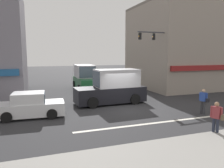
# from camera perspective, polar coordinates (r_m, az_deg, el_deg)

# --- Properties ---
(ground_plane) EXTENTS (120.00, 120.00, 0.00)m
(ground_plane) POSITION_cam_1_polar(r_m,az_deg,el_deg) (15.94, 3.90, -6.57)
(ground_plane) COLOR #2B2B2D
(lane_marking_stripe) EXTENTS (9.00, 0.24, 0.01)m
(lane_marking_stripe) POSITION_cam_1_polar(r_m,az_deg,el_deg) (12.92, 10.14, -10.11)
(lane_marking_stripe) COLOR silver
(lane_marking_stripe) RESTS_ON ground
(sidewalk_curb) EXTENTS (40.00, 5.00, 0.16)m
(sidewalk_curb) POSITION_cam_1_polar(r_m,az_deg,el_deg) (9.21, 26.46, -17.94)
(sidewalk_curb) COLOR gray
(sidewalk_curb) RESTS_ON ground
(building_right_corner) EXTENTS (13.20, 10.33, 9.72)m
(building_right_corner) POSITION_cam_1_polar(r_m,az_deg,el_deg) (28.98, 19.82, 9.16)
(building_right_corner) COLOR gray
(building_right_corner) RESTS_ON ground
(utility_pole_near_left) EXTENTS (1.40, 0.22, 7.46)m
(utility_pole_near_left) POSITION_cam_1_polar(r_m,az_deg,el_deg) (18.21, -26.12, 6.78)
(utility_pole_near_left) COLOR brown
(utility_pole_near_left) RESTS_ON ground
(utility_pole_far_right) EXTENTS (1.40, 0.22, 8.73)m
(utility_pole_far_right) POSITION_cam_1_polar(r_m,az_deg,el_deg) (25.31, 13.56, 8.89)
(utility_pole_far_right) COLOR brown
(utility_pole_far_right) RESTS_ON ground
(traffic_light_mast) EXTENTS (4.89, 0.36, 6.20)m
(traffic_light_mast) POSITION_cam_1_polar(r_m,az_deg,el_deg) (21.96, 14.82, 8.47)
(traffic_light_mast) COLOR #47474C
(traffic_light_mast) RESTS_ON ground
(box_truck_crossing_center) EXTENTS (5.67, 2.39, 2.75)m
(box_truck_crossing_center) POSITION_cam_1_polar(r_m,az_deg,el_deg) (17.52, 0.14, -1.05)
(box_truck_crossing_center) COLOR black
(box_truck_crossing_center) RESTS_ON ground
(box_truck_crossing_rightbound) EXTENTS (2.33, 5.64, 2.75)m
(box_truck_crossing_rightbound) POSITION_cam_1_polar(r_m,az_deg,el_deg) (24.56, -7.03, 1.45)
(box_truck_crossing_rightbound) COLOR #1E6033
(box_truck_crossing_rightbound) RESTS_ON ground
(sedan_crossing_leftbound) EXTENTS (4.20, 2.08, 1.58)m
(sedan_crossing_leftbound) POSITION_cam_1_polar(r_m,az_deg,el_deg) (14.71, -20.55, -5.43)
(sedan_crossing_leftbound) COLOR silver
(sedan_crossing_leftbound) RESTS_ON ground
(pedestrian_foreground_with_bag) EXTENTS (0.44, 0.68, 1.67)m
(pedestrian_foreground_with_bag) POSITION_cam_1_polar(r_m,az_deg,el_deg) (11.84, 25.66, -7.68)
(pedestrian_foreground_with_bag) COLOR #232838
(pedestrian_foreground_with_bag) RESTS_ON ground
(pedestrian_mid_crossing) EXTENTS (0.39, 0.69, 1.67)m
(pedestrian_mid_crossing) POSITION_cam_1_polar(r_m,az_deg,el_deg) (15.69, 22.79, -3.84)
(pedestrian_mid_crossing) COLOR #333338
(pedestrian_mid_crossing) RESTS_ON ground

